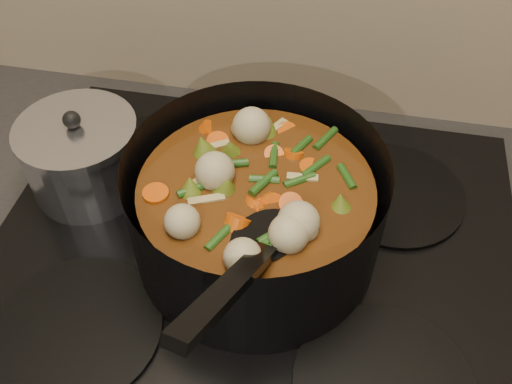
# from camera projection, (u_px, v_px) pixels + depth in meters

# --- Properties ---
(stovetop) EXTENTS (0.62, 0.54, 0.03)m
(stovetop) POSITION_uv_depth(u_px,v_px,m) (251.00, 260.00, 0.67)
(stovetop) COLOR black
(stovetop) RESTS_ON counter
(stockpot) EXTENTS (0.36, 0.42, 0.20)m
(stockpot) POSITION_uv_depth(u_px,v_px,m) (256.00, 212.00, 0.63)
(stockpot) COLOR black
(stockpot) RESTS_ON stovetop
(saucepan) EXTENTS (0.15, 0.15, 0.12)m
(saucepan) POSITION_uv_depth(u_px,v_px,m) (83.00, 157.00, 0.71)
(saucepan) COLOR silver
(saucepan) RESTS_ON stovetop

